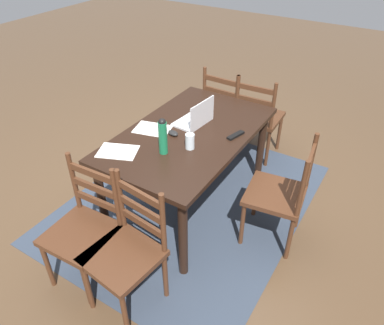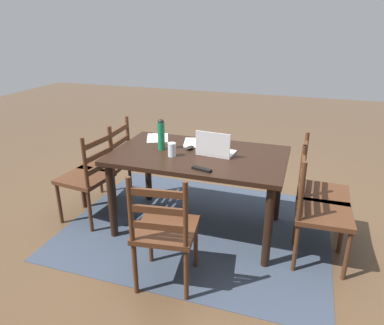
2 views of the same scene
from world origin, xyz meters
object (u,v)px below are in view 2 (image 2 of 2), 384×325
(tv_remote, at_px, (202,169))
(chair_right_far, at_px, (88,178))
(dining_table, at_px, (198,163))
(laptop, at_px, (215,149))
(computer_mouse, at_px, (190,148))
(chair_left_far, at_px, (318,212))
(chair_left_near, at_px, (318,192))
(water_bottle, at_px, (161,134))
(drinking_glass, at_px, (172,150))
(chair_right_near, at_px, (108,164))
(chair_far_head, at_px, (165,231))

(tv_remote, bearing_deg, chair_right_far, -82.74)
(tv_remote, bearing_deg, dining_table, -143.73)
(dining_table, height_order, tv_remote, tv_remote)
(laptop, xyz_separation_m, computer_mouse, (0.26, -0.07, -0.04))
(chair_left_far, distance_m, tv_remote, 1.00)
(dining_table, relative_size, chair_left_far, 1.65)
(dining_table, xyz_separation_m, chair_left_near, (-1.07, -0.19, -0.21))
(water_bottle, relative_size, drinking_glass, 2.36)
(chair_right_near, distance_m, laptop, 1.29)
(chair_left_near, relative_size, chair_left_far, 1.00)
(tv_remote, bearing_deg, water_bottle, -110.95)
(chair_far_head, distance_m, computer_mouse, 0.99)
(dining_table, distance_m, drinking_glass, 0.29)
(chair_right_near, relative_size, drinking_glass, 7.71)
(chair_right_near, distance_m, drinking_glass, 1.00)
(chair_far_head, relative_size, chair_right_near, 1.00)
(chair_left_near, xyz_separation_m, chair_left_far, (-0.00, 0.38, 0.00))
(dining_table, height_order, chair_right_near, chair_right_near)
(chair_left_near, height_order, chair_right_near, same)
(water_bottle, bearing_deg, chair_right_far, 15.51)
(chair_right_near, bearing_deg, laptop, 171.90)
(chair_left_far, distance_m, chair_right_far, 2.15)
(chair_right_far, bearing_deg, drinking_glass, -176.36)
(chair_left_far, height_order, tv_remote, chair_left_far)
(chair_right_near, xyz_separation_m, drinking_glass, (-0.87, 0.33, 0.37))
(water_bottle, xyz_separation_m, tv_remote, (-0.50, 0.37, -0.14))
(dining_table, bearing_deg, tv_remote, 111.08)
(chair_left_far, distance_m, computer_mouse, 1.26)
(chair_far_head, relative_size, drinking_glass, 7.71)
(computer_mouse, bearing_deg, drinking_glass, 81.15)
(dining_table, relative_size, laptop, 4.61)
(dining_table, xyz_separation_m, drinking_glass, (0.20, 0.14, 0.16))
(chair_left_near, bearing_deg, chair_left_far, 90.00)
(dining_table, relative_size, chair_right_far, 1.65)
(dining_table, height_order, chair_far_head, chair_far_head)
(dining_table, xyz_separation_m, tv_remote, (-0.14, 0.36, 0.11))
(chair_far_head, bearing_deg, laptop, -99.40)
(chair_right_near, distance_m, computer_mouse, 1.02)
(dining_table, distance_m, laptop, 0.21)
(chair_right_near, bearing_deg, water_bottle, 165.42)
(chair_left_far, xyz_separation_m, water_bottle, (1.44, -0.19, 0.46))
(water_bottle, bearing_deg, dining_table, 179.24)
(laptop, distance_m, water_bottle, 0.52)
(chair_left_near, bearing_deg, laptop, 10.59)
(chair_right_far, height_order, water_bottle, water_bottle)
(laptop, xyz_separation_m, tv_remote, (0.01, 0.38, -0.05))
(chair_right_near, bearing_deg, chair_left_far, 169.98)
(dining_table, height_order, drinking_glass, drinking_glass)
(chair_left_far, bearing_deg, water_bottle, -7.71)
(chair_far_head, bearing_deg, dining_table, -89.63)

